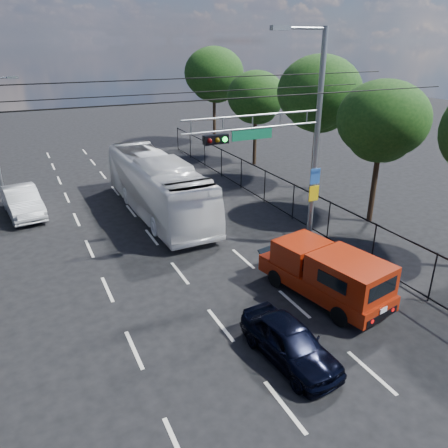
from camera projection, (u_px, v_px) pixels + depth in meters
ground at (284, 407)px, 11.56m from camera, size 120.00×120.00×0.00m
lane_markings at (141, 223)px, 23.20m from camera, size 6.12×38.00×0.01m
signal_mast at (294, 137)px, 18.28m from camera, size 6.43×0.39×9.50m
utility_wires at (164, 91)px, 16.10m from camera, size 22.00×5.04×0.74m
fence_right at (281, 195)px, 24.31m from camera, size 0.06×34.03×2.00m
tree_right_b at (382, 126)px, 21.57m from camera, size 4.50×4.50×7.31m
tree_right_c at (319, 98)px, 26.54m from camera, size 5.10×5.10×8.29m
tree_right_d at (256, 100)px, 32.54m from camera, size 4.32×4.32×7.02m
tree_right_e at (214, 78)px, 38.85m from camera, size 5.28×5.28×8.58m
red_pickup at (326, 273)px, 16.07m from camera, size 2.89×5.61×1.99m
navy_hatchback at (290, 342)px, 13.05m from camera, size 1.80×3.84×1.27m
white_bus at (157, 185)px, 24.07m from camera, size 2.93×11.47×3.18m
white_van at (22, 202)px, 24.03m from camera, size 2.25×4.90×1.56m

